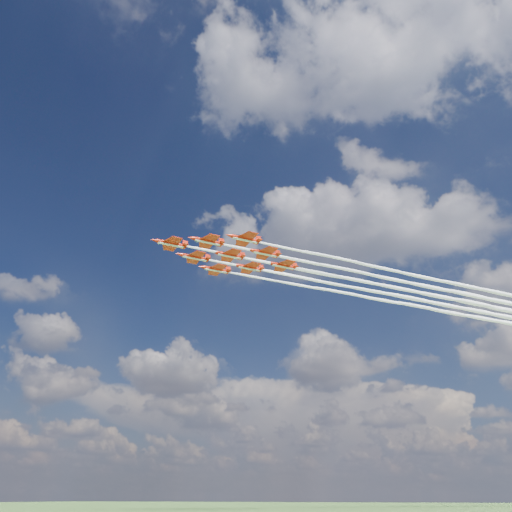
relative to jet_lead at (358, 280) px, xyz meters
name	(u,v)px	position (x,y,z in m)	size (l,w,h in m)	color
jet_lead	(358,280)	(0.00, 0.00, 0.00)	(106.44, 108.09, 2.96)	red
jet_row2_port	(390,279)	(11.57, 2.65, 0.00)	(106.44, 108.09, 2.96)	red
jet_row2_starb	(369,290)	(2.46, 11.61, 0.00)	(106.44, 108.09, 2.96)	red
jet_row3_port	(424,277)	(23.14, 5.29, 0.00)	(106.44, 108.09, 2.96)	red
jet_row3_centre	(401,289)	(14.03, 14.25, 0.00)	(106.44, 108.09, 2.96)	red
jet_row3_starb	(380,300)	(4.93, 23.22, 0.00)	(106.44, 108.09, 2.96)	red
jet_row4_port	(432,287)	(25.60, 16.90, 0.00)	(106.44, 108.09, 2.96)	red
jet_row4_starb	(410,298)	(16.50, 25.86, 0.00)	(106.44, 108.09, 2.96)	red
jet_tail	(440,297)	(28.06, 28.51, 0.00)	(106.44, 108.09, 2.96)	red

